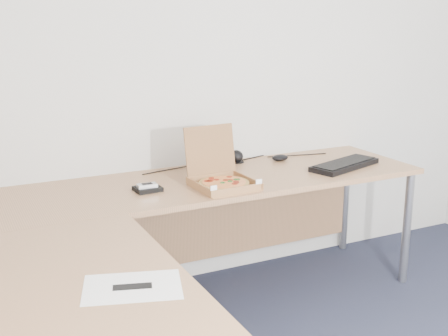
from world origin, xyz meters
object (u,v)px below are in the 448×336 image
pizza_box (222,180)px  drinking_glass (225,160)px  keyboard (344,165)px  wallet (148,189)px  desk (181,217)px

pizza_box → drinking_glass: 0.37m
drinking_glass → keyboard: drinking_glass is taller
keyboard → wallet: keyboard is taller
drinking_glass → keyboard: bearing=-23.6°
desk → keyboard: size_ratio=5.25×
drinking_glass → wallet: (-0.55, -0.22, -0.04)m
pizza_box → keyboard: size_ratio=0.72×
drinking_glass → wallet: drinking_glass is taller
desk → drinking_glass: bearing=48.6°
drinking_glass → keyboard: size_ratio=0.23×
desk → pizza_box: (0.35, 0.27, 0.07)m
wallet → desk: bearing=-89.2°
pizza_box → drinking_glass: pizza_box is taller
drinking_glass → keyboard: 0.71m
desk → keyboard: keyboard is taller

